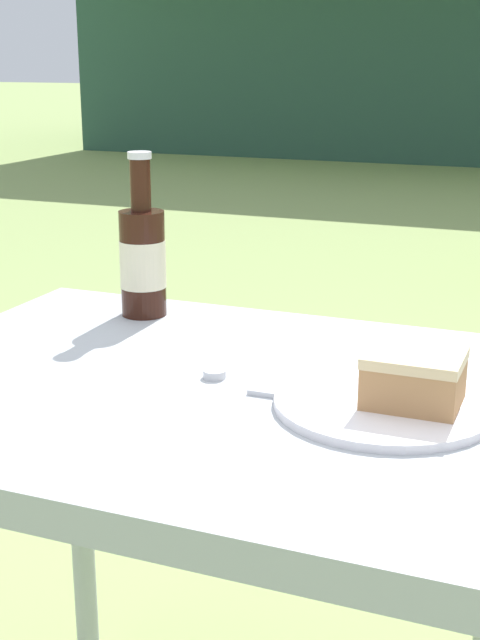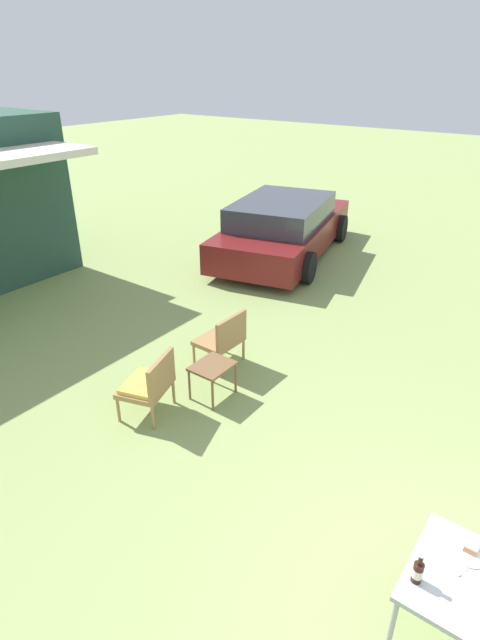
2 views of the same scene
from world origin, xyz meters
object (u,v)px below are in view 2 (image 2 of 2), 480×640
at_px(wicker_chair_plain, 223,337).
at_px(garden_side_table, 212,369).
at_px(parked_car, 283,228).
at_px(wicker_chair_cushioned, 150,383).
at_px(patio_table, 458,584).
at_px(cola_bottle_near, 418,572).
at_px(cake_on_plate, 471,550).

relative_size(wicker_chair_plain, garden_side_table, 1.55).
distance_m(parked_car, wicker_chair_cushioned, 5.85).
xyz_separation_m(wicker_chair_cushioned, patio_table, (-0.63, -3.56, 0.20)).
bearing_deg(wicker_chair_cushioned, wicker_chair_plain, 161.39).
bearing_deg(wicker_chair_cushioned, cola_bottle_near, 58.39).
distance_m(wicker_chair_cushioned, cola_bottle_near, 3.45).
bearing_deg(cola_bottle_near, wicker_chair_plain, 56.63).
bearing_deg(garden_side_table, cake_on_plate, -108.93).
xyz_separation_m(parked_car, patio_table, (-6.23, -5.26, 0.02)).
bearing_deg(wicker_chair_cushioned, patio_table, 62.45).
relative_size(wicker_chair_plain, cola_bottle_near, 3.21).
relative_size(wicker_chair_cushioned, cola_bottle_near, 3.21).
bearing_deg(patio_table, wicker_chair_cushioned, 79.98).
xyz_separation_m(parked_car, garden_side_table, (-4.90, -2.06, -0.21)).
relative_size(wicker_chair_cushioned, cake_on_plate, 3.16).
bearing_deg(garden_side_table, patio_table, -112.49).
height_order(parked_car, wicker_chair_plain, parked_car).
relative_size(parked_car, cake_on_plate, 18.94).
distance_m(patio_table, cake_on_plate, 0.25).
height_order(wicker_chair_plain, cake_on_plate, wicker_chair_plain).
bearing_deg(parked_car, wicker_chair_cushioned, -176.43).
bearing_deg(patio_table, wicker_chair_plain, 60.86).
relative_size(patio_table, cola_bottle_near, 3.40).
bearing_deg(parked_car, patio_table, -153.13).
xyz_separation_m(wicker_chair_cushioned, wicker_chair_plain, (1.34, -0.03, 0.01)).
distance_m(wicker_chair_plain, garden_side_table, 0.73).
distance_m(patio_table, cola_bottle_near, 0.35).
xyz_separation_m(patio_table, cake_on_plate, (0.23, -0.00, 0.10)).
bearing_deg(wicker_chair_cushioned, cake_on_plate, 66.03).
height_order(parked_car, garden_side_table, parked_car).
relative_size(parked_car, garden_side_table, 9.28).
height_order(cake_on_plate, cola_bottle_near, cola_bottle_near).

